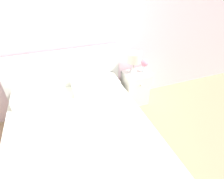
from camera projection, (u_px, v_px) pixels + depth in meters
ground_plane at (71, 108)px, 3.27m from camera, size 12.00×12.00×0.00m
wall_back at (59, 38)px, 2.60m from camera, size 8.00×0.06×2.60m
bed at (80, 138)px, 2.34m from camera, size 1.84×2.18×1.14m
nightstand at (135, 88)px, 3.28m from camera, size 0.43×0.40×0.62m
table_lamp at (134, 59)px, 2.99m from camera, size 0.23×0.23×0.37m
flower_vase at (144, 64)px, 3.09m from camera, size 0.12×0.12×0.22m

